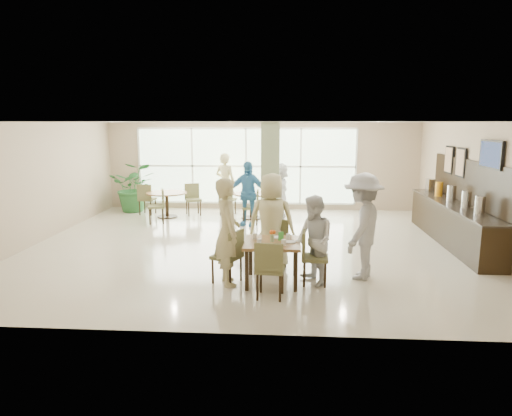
# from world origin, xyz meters

# --- Properties ---
(ground) EXTENTS (10.00, 10.00, 0.00)m
(ground) POSITION_xyz_m (0.00, 0.00, 0.00)
(ground) COLOR beige
(ground) RESTS_ON ground
(room_shell) EXTENTS (10.00, 10.00, 10.00)m
(room_shell) POSITION_xyz_m (0.00, 0.00, 1.70)
(room_shell) COLOR white
(room_shell) RESTS_ON ground
(window_bank) EXTENTS (7.00, 0.04, 7.00)m
(window_bank) POSITION_xyz_m (-0.50, 4.46, 1.40)
(window_bank) COLOR silver
(window_bank) RESTS_ON ground
(column) EXTENTS (0.45, 0.45, 2.80)m
(column) POSITION_xyz_m (0.40, 1.20, 1.40)
(column) COLOR #747F58
(column) RESTS_ON ground
(main_table) EXTENTS (0.97, 0.97, 0.75)m
(main_table) POSITION_xyz_m (0.57, -2.48, 0.66)
(main_table) COLOR brown
(main_table) RESTS_ON ground
(round_table_left) EXTENTS (1.19, 1.19, 0.75)m
(round_table_left) POSITION_xyz_m (-2.74, 3.01, 0.59)
(round_table_left) COLOR brown
(round_table_left) RESTS_ON ground
(round_table_right) EXTENTS (1.07, 1.07, 0.75)m
(round_table_right) POSITION_xyz_m (-0.21, 3.00, 0.57)
(round_table_right) COLOR brown
(round_table_right) RESTS_ON ground
(chairs_main_table) EXTENTS (2.08, 1.97, 0.95)m
(chairs_main_table) POSITION_xyz_m (0.55, -2.46, 0.47)
(chairs_main_table) COLOR brown
(chairs_main_table) RESTS_ON ground
(chairs_table_left) EXTENTS (1.97, 1.78, 0.95)m
(chairs_table_left) POSITION_xyz_m (-2.77, 2.97, 0.47)
(chairs_table_left) COLOR brown
(chairs_table_left) RESTS_ON ground
(chairs_table_right) EXTENTS (1.98, 1.76, 0.95)m
(chairs_table_right) POSITION_xyz_m (-0.23, 3.06, 0.47)
(chairs_table_right) COLOR brown
(chairs_table_right) RESTS_ON ground
(tabletop_clutter) EXTENTS (0.76, 0.74, 0.21)m
(tabletop_clutter) POSITION_xyz_m (0.60, -2.49, 0.81)
(tabletop_clutter) COLOR white
(tabletop_clutter) RESTS_ON main_table
(buffet_counter) EXTENTS (0.64, 4.70, 1.95)m
(buffet_counter) POSITION_xyz_m (4.70, 0.51, 0.55)
(buffet_counter) COLOR black
(buffet_counter) RESTS_ON ground
(wall_tv) EXTENTS (0.06, 1.00, 0.58)m
(wall_tv) POSITION_xyz_m (4.94, -0.60, 2.15)
(wall_tv) COLOR black
(wall_tv) RESTS_ON ground
(framed_art_a) EXTENTS (0.05, 0.55, 0.70)m
(framed_art_a) POSITION_xyz_m (4.95, 1.00, 1.85)
(framed_art_a) COLOR black
(framed_art_a) RESTS_ON ground
(framed_art_b) EXTENTS (0.05, 0.55, 0.70)m
(framed_art_b) POSITION_xyz_m (4.95, 1.80, 1.85)
(framed_art_b) COLOR black
(framed_art_b) RESTS_ON ground
(potted_plant) EXTENTS (1.59, 1.59, 1.56)m
(potted_plant) POSITION_xyz_m (-3.99, 3.84, 0.78)
(potted_plant) COLOR #28662E
(potted_plant) RESTS_ON ground
(teen_left) EXTENTS (0.65, 0.79, 1.87)m
(teen_left) POSITION_xyz_m (-0.20, -2.57, 0.93)
(teen_left) COLOR #C4B983
(teen_left) RESTS_ON ground
(teen_far) EXTENTS (0.97, 0.62, 1.85)m
(teen_far) POSITION_xyz_m (0.52, -1.61, 0.93)
(teen_far) COLOR #C4B983
(teen_far) RESTS_ON ground
(teen_right) EXTENTS (0.84, 0.93, 1.57)m
(teen_right) POSITION_xyz_m (1.29, -2.48, 0.78)
(teen_right) COLOR white
(teen_right) RESTS_ON ground
(teen_standing) EXTENTS (1.15, 1.42, 1.92)m
(teen_standing) POSITION_xyz_m (2.17, -2.10, 0.96)
(teen_standing) COLOR #B2B2B5
(teen_standing) RESTS_ON ground
(adult_a) EXTENTS (1.14, 0.81, 1.77)m
(adult_a) POSITION_xyz_m (-0.25, 2.05, 0.88)
(adult_a) COLOR teal
(adult_a) RESTS_ON ground
(adult_b) EXTENTS (0.84, 1.59, 1.64)m
(adult_b) POSITION_xyz_m (0.62, 3.00, 0.82)
(adult_b) COLOR white
(adult_b) RESTS_ON ground
(adult_standing) EXTENTS (0.81, 0.69, 1.87)m
(adult_standing) POSITION_xyz_m (-1.09, 3.83, 0.94)
(adult_standing) COLOR #C4B983
(adult_standing) RESTS_ON ground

